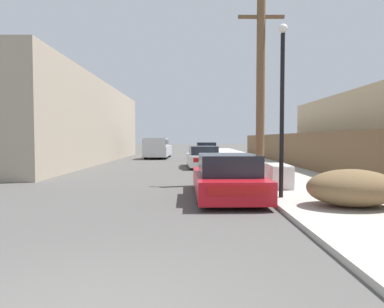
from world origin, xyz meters
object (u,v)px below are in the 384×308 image
object	(u,v)px
parked_sports_car_red	(228,178)
car_parked_far	(207,151)
utility_pole	(262,88)
street_lamp	(283,98)
discarded_fridge	(280,175)
car_parked_mid	(204,157)
pickup_truck	(159,148)
brush_pile	(353,188)

from	to	relation	value
parked_sports_car_red	car_parked_far	size ratio (longest dim) A/B	1.16
utility_pole	street_lamp	distance (m)	4.04
discarded_fridge	street_lamp	distance (m)	3.29
car_parked_mid	pickup_truck	size ratio (longest dim) A/B	0.78
parked_sports_car_red	brush_pile	distance (m)	3.48
utility_pole	parked_sports_car_red	bearing A→B (deg)	-116.85
street_lamp	pickup_truck	bearing A→B (deg)	104.95
discarded_fridge	car_parked_mid	bearing A→B (deg)	107.31
car_parked_mid	pickup_truck	bearing A→B (deg)	107.87
utility_pole	street_lamp	size ratio (longest dim) A/B	1.47
discarded_fridge	pickup_truck	world-z (taller)	pickup_truck
parked_sports_car_red	car_parked_far	xyz separation A→B (m)	(0.14, 18.87, 0.08)
car_parked_mid	car_parked_far	xyz separation A→B (m)	(0.53, 8.13, 0.06)
pickup_truck	street_lamp	size ratio (longest dim) A/B	1.22
street_lamp	car_parked_far	bearing A→B (deg)	93.88
car_parked_mid	brush_pile	xyz separation A→B (m)	(3.25, -12.73, -0.04)
pickup_truck	street_lamp	xyz separation A→B (m)	(5.61, -21.01, 2.00)
discarded_fridge	street_lamp	bearing A→B (deg)	-99.05
car_parked_mid	pickup_truck	xyz separation A→B (m)	(-3.76, 9.57, 0.29)
parked_sports_car_red	utility_pole	bearing A→B (deg)	61.87
discarded_fridge	street_lamp	size ratio (longest dim) A/B	0.37
discarded_fridge	car_parked_far	xyz separation A→B (m)	(-1.80, 17.38, 0.17)
car_parked_far	pickup_truck	size ratio (longest dim) A/B	0.69
parked_sports_car_red	street_lamp	distance (m)	2.83
discarded_fridge	parked_sports_car_red	xyz separation A→B (m)	(-1.94, -1.49, 0.09)
car_parked_far	street_lamp	bearing A→B (deg)	-87.08
street_lamp	brush_pile	distance (m)	3.01
car_parked_mid	street_lamp	xyz separation A→B (m)	(1.85, -11.43, 2.29)
parked_sports_car_red	car_parked_far	bearing A→B (deg)	88.29
discarded_fridge	brush_pile	size ratio (longest dim) A/B	0.81
utility_pole	brush_pile	world-z (taller)	utility_pole
car_parked_far	brush_pile	size ratio (longest dim) A/B	1.86
car_parked_far	utility_pole	distance (m)	15.99
street_lamp	brush_pile	world-z (taller)	street_lamp
pickup_truck	street_lamp	distance (m)	21.84
discarded_fridge	street_lamp	world-z (taller)	street_lamp
car_parked_mid	street_lamp	bearing A→B (deg)	-84.35
car_parked_far	utility_pole	bearing A→B (deg)	-85.44
car_parked_far	street_lamp	distance (m)	19.73
discarded_fridge	car_parked_far	bearing A→B (deg)	99.11
car_parked_far	discarded_fridge	bearing A→B (deg)	-85.04
car_parked_mid	brush_pile	world-z (taller)	car_parked_mid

